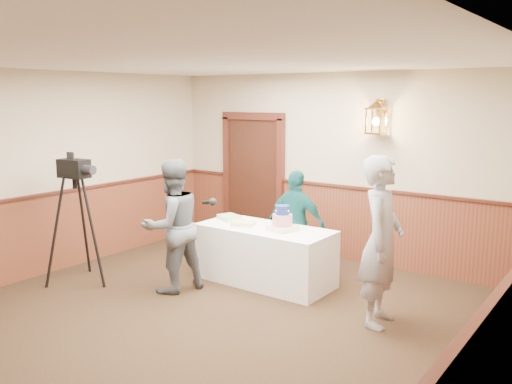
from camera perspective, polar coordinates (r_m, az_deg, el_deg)
ground at (r=5.80m, az=-7.89°, el=-14.97°), size 7.00×7.00×0.00m
room_shell at (r=5.71m, az=-5.49°, el=0.69°), size 6.02×7.02×2.81m
display_table at (r=7.22m, az=0.94°, el=-6.63°), size 1.80×0.80×0.75m
tiered_cake at (r=6.93m, az=2.79°, el=-3.03°), size 0.36×0.36×0.33m
sheet_cake_yellow at (r=7.19m, az=-1.35°, el=-3.35°), size 0.35×0.31×0.06m
sheet_cake_green at (r=7.54m, az=-2.85°, el=-2.70°), size 0.36×0.32×0.07m
interviewer at (r=6.88m, az=-8.82°, el=-3.54°), size 1.50×0.96×1.69m
baker at (r=5.94m, az=13.06°, el=-5.08°), size 0.55×0.74×1.84m
assistant_p at (r=7.45m, az=4.26°, el=-3.30°), size 0.87×0.38×1.46m
tv_camera_rig at (r=7.50m, az=-18.28°, el=-3.61°), size 0.65×0.60×1.65m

